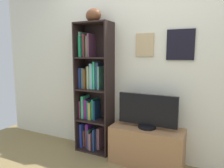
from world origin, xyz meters
TOP-DOWN VIEW (x-y plane):
  - back_wall at (0.00, 1.13)m, footprint 4.80×0.08m
  - bookshelf at (-0.69, 0.99)m, footprint 0.50×0.28m
  - football at (-0.64, 0.96)m, footprint 0.32×0.29m
  - tv_stand at (0.14, 0.91)m, footprint 0.90×0.37m
  - television at (0.14, 0.91)m, footprint 0.73×0.22m

SIDE VIEW (x-z plane):
  - tv_stand at x=0.14m, z-range 0.00..0.47m
  - television at x=0.14m, z-range 0.47..0.89m
  - bookshelf at x=-0.69m, z-range -0.06..1.73m
  - back_wall at x=0.00m, z-range 0.00..2.41m
  - football at x=-0.64m, z-range 1.80..1.97m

